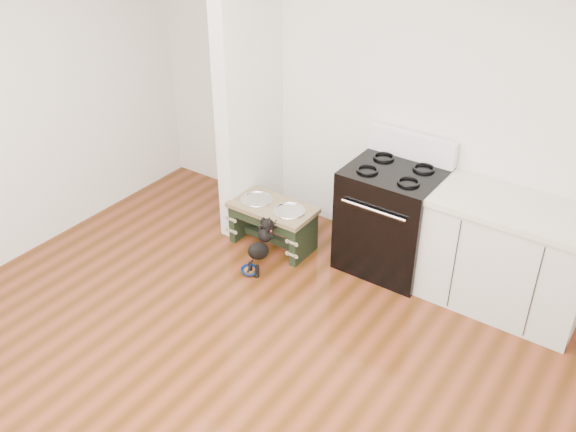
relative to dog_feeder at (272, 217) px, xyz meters
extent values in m
plane|color=#45240C|center=(0.74, -1.82, -0.30)|extent=(5.00, 5.00, 0.00)
plane|color=silver|center=(0.74, 0.68, 1.05)|extent=(5.00, 0.00, 5.00)
cube|color=silver|center=(-0.44, 0.28, 1.05)|extent=(0.15, 0.80, 2.70)
cube|color=black|center=(0.99, 0.33, 0.16)|extent=(0.76, 0.65, 0.92)
cube|color=black|center=(0.99, 0.02, 0.10)|extent=(0.58, 0.02, 0.50)
cylinder|color=silver|center=(0.99, -0.02, 0.42)|extent=(0.56, 0.02, 0.02)
cube|color=white|center=(0.99, 0.61, 0.73)|extent=(0.76, 0.08, 0.22)
torus|color=black|center=(0.81, 0.19, 0.63)|extent=(0.18, 0.18, 0.02)
torus|color=black|center=(1.17, 0.19, 0.63)|extent=(0.18, 0.18, 0.02)
torus|color=black|center=(0.81, 0.47, 0.63)|extent=(0.18, 0.18, 0.02)
torus|color=black|center=(1.17, 0.47, 0.63)|extent=(0.18, 0.18, 0.02)
cube|color=silver|center=(1.97, 0.36, 0.13)|extent=(1.20, 0.60, 0.86)
cube|color=beige|center=(1.97, 0.36, 0.59)|extent=(1.24, 0.64, 0.05)
cube|color=black|center=(1.97, 0.10, -0.25)|extent=(1.20, 0.06, 0.10)
cube|color=black|center=(-0.33, 0.01, -0.11)|extent=(0.06, 0.36, 0.38)
cube|color=black|center=(0.33, 0.01, -0.11)|extent=(0.06, 0.36, 0.38)
cube|color=black|center=(0.00, -0.16, 0.03)|extent=(0.60, 0.03, 0.09)
cube|color=black|center=(0.00, 0.01, -0.23)|extent=(0.60, 0.06, 0.06)
cube|color=brown|center=(0.00, 0.01, 0.10)|extent=(0.76, 0.41, 0.04)
cylinder|color=silver|center=(-0.18, 0.01, 0.10)|extent=(0.26, 0.26, 0.05)
cylinder|color=silver|center=(0.18, 0.01, 0.10)|extent=(0.26, 0.26, 0.05)
torus|color=silver|center=(-0.18, 0.01, 0.13)|extent=(0.30, 0.30, 0.02)
torus|color=silver|center=(0.18, 0.01, 0.13)|extent=(0.30, 0.30, 0.02)
cylinder|color=black|center=(0.10, -0.46, -0.24)|extent=(0.03, 0.03, 0.11)
cylinder|color=black|center=(0.17, -0.46, -0.24)|extent=(0.03, 0.03, 0.11)
sphere|color=black|center=(0.10, -0.47, -0.28)|extent=(0.04, 0.04, 0.04)
sphere|color=black|center=(0.17, -0.47, -0.28)|extent=(0.04, 0.04, 0.04)
ellipsoid|color=black|center=(0.14, -0.39, -0.09)|extent=(0.13, 0.31, 0.27)
sphere|color=black|center=(0.14, -0.29, 0.02)|extent=(0.13, 0.13, 0.13)
sphere|color=black|center=(0.14, -0.25, 0.10)|extent=(0.11, 0.11, 0.11)
sphere|color=black|center=(0.10, -0.18, 0.10)|extent=(0.04, 0.04, 0.04)
sphere|color=black|center=(0.17, -0.18, 0.10)|extent=(0.04, 0.04, 0.04)
cylinder|color=black|center=(0.14, -0.51, -0.18)|extent=(0.02, 0.09, 0.10)
torus|color=#F2475A|center=(0.14, -0.27, 0.06)|extent=(0.10, 0.07, 0.09)
imported|color=navy|center=(0.09, -0.46, -0.27)|extent=(0.19, 0.19, 0.05)
cylinder|color=brown|center=(0.09, -0.46, -0.27)|extent=(0.10, 0.10, 0.02)
camera|label=1|loc=(2.89, -3.91, 3.00)|focal=40.00mm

